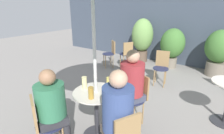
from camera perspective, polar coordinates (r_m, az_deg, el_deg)
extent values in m
plane|color=gray|center=(2.89, -2.28, -21.08)|extent=(20.00, 20.00, 0.00)
cube|color=#3D4756|center=(6.05, 22.37, 14.53)|extent=(10.00, 0.06, 3.00)
cylinder|color=#2D2D33|center=(2.88, -4.81, -21.04)|extent=(0.43, 0.43, 0.01)
cylinder|color=#2D2D33|center=(2.66, -5.03, -15.15)|extent=(0.06, 0.06, 0.70)
cylinder|color=silver|center=(2.48, -5.28, -8.25)|extent=(0.65, 0.65, 0.02)
cylinder|color=#2D2D33|center=(3.65, 32.61, -14.79)|extent=(0.43, 0.43, 0.01)
cylinder|color=#232847|center=(2.49, -19.48, -17.13)|extent=(0.37, 0.37, 0.02)
cylinder|color=#9E7A4C|center=(2.73, -16.79, -19.00)|extent=(0.02, 0.02, 0.43)
cube|color=#9E7A4C|center=(2.37, -24.11, -13.84)|extent=(0.29, 0.17, 0.39)
cube|color=#9E7A4C|center=(1.93, 5.18, -20.59)|extent=(0.17, 0.29, 0.39)
cylinder|color=#232847|center=(2.90, 6.93, -10.50)|extent=(0.37, 0.37, 0.02)
cylinder|color=#9E7A4C|center=(3.00, 10.06, -14.57)|extent=(0.02, 0.02, 0.43)
cylinder|color=#9E7A4C|center=(3.16, 7.31, -12.51)|extent=(0.02, 0.02, 0.43)
cylinder|color=#9E7A4C|center=(2.88, 6.13, -15.99)|extent=(0.02, 0.02, 0.43)
cylinder|color=#9E7A4C|center=(3.04, 3.51, -13.73)|extent=(0.02, 0.02, 0.43)
cube|color=#9E7A4C|center=(2.89, 9.81, -6.11)|extent=(0.29, 0.17, 0.39)
cylinder|color=#232847|center=(5.50, -1.23, 4.31)|extent=(0.37, 0.37, 0.02)
cylinder|color=#9E7A4C|center=(5.49, 0.32, 1.84)|extent=(0.02, 0.02, 0.43)
cylinder|color=#9E7A4C|center=(5.71, -0.35, 2.55)|extent=(0.02, 0.02, 0.43)
cylinder|color=#9E7A4C|center=(5.43, -2.12, 1.63)|extent=(0.02, 0.02, 0.43)
cylinder|color=#9E7A4C|center=(5.65, -2.70, 2.35)|extent=(0.02, 0.02, 0.43)
cube|color=#9E7A4C|center=(5.50, 0.45, 6.50)|extent=(0.26, 0.22, 0.39)
cylinder|color=#232847|center=(4.38, 15.61, -0.48)|extent=(0.37, 0.37, 0.02)
cylinder|color=#9E7A4C|center=(4.56, 17.08, -2.84)|extent=(0.02, 0.02, 0.43)
cylinder|color=#9E7A4C|center=(4.58, 14.11, -2.42)|extent=(0.02, 0.02, 0.43)
cylinder|color=#9E7A4C|center=(4.33, 16.67, -3.96)|extent=(0.02, 0.02, 0.43)
cylinder|color=#9E7A4C|center=(4.36, 13.55, -3.51)|extent=(0.02, 0.02, 0.43)
cube|color=#9E7A4C|center=(4.47, 16.18, 2.67)|extent=(0.31, 0.09, 0.39)
cylinder|color=#232847|center=(5.51, 4.43, 4.27)|extent=(0.37, 0.37, 0.02)
cylinder|color=#9E7A4C|center=(5.42, 3.81, 1.56)|extent=(0.02, 0.02, 0.43)
cylinder|color=#9E7A4C|center=(5.52, 6.05, 1.85)|extent=(0.02, 0.02, 0.43)
cylinder|color=#9E7A4C|center=(5.62, 2.73, 2.26)|extent=(0.02, 0.02, 0.43)
cylinder|color=#9E7A4C|center=(5.72, 4.91, 2.53)|extent=(0.02, 0.02, 0.43)
cube|color=#9E7A4C|center=(5.31, 5.31, 5.96)|extent=(0.20, 0.28, 0.39)
cylinder|color=#2D2D33|center=(2.71, -15.38, -19.24)|extent=(0.11, 0.11, 0.42)
cube|color=#2D2D33|center=(2.46, -18.71, -15.74)|extent=(0.43, 0.45, 0.11)
cylinder|color=#337551|center=(2.32, -19.44, -10.28)|extent=(0.36, 0.36, 0.43)
sphere|color=#9E7051|center=(2.19, -20.34, -3.15)|extent=(0.19, 0.19, 0.19)
cube|color=brown|center=(2.15, 1.83, -20.46)|extent=(0.43, 0.41, 0.10)
cylinder|color=#384C84|center=(1.97, 1.93, -13.50)|extent=(0.35, 0.35, 0.52)
sphere|color=tan|center=(1.80, 2.05, -3.93)|extent=(0.20, 0.20, 0.20)
cylinder|color=#42475B|center=(2.99, 2.90, -14.39)|extent=(0.11, 0.11, 0.42)
cylinder|color=#42475B|center=(2.88, 4.69, -16.00)|extent=(0.11, 0.11, 0.42)
cube|color=#42475B|center=(2.85, 6.31, -9.56)|extent=(0.44, 0.46, 0.11)
cylinder|color=#9E2D33|center=(2.71, 6.56, -3.81)|extent=(0.37, 0.37, 0.51)
sphere|color=tan|center=(2.59, 6.86, 3.45)|extent=(0.20, 0.20, 0.20)
cylinder|color=#B28433|center=(2.28, -6.89, -8.40)|extent=(0.07, 0.07, 0.16)
cylinder|color=#DBC65B|center=(2.48, -1.10, -5.42)|extent=(0.06, 0.06, 0.19)
cylinder|color=beige|center=(2.53, -8.99, -5.16)|extent=(0.07, 0.07, 0.19)
cylinder|color=brown|center=(6.26, 9.51, 3.58)|extent=(0.41, 0.41, 0.38)
ellipsoid|color=#709E51|center=(6.10, 9.90, 10.24)|extent=(0.72, 0.72, 1.10)
cylinder|color=slate|center=(5.88, 18.52, 1.49)|extent=(0.37, 0.37, 0.32)
ellipsoid|color=#427533|center=(5.73, 19.18, 7.35)|extent=(0.73, 0.73, 0.91)
cylinder|color=slate|center=(5.70, 30.64, -0.50)|extent=(0.51, 0.51, 0.39)
ellipsoid|color=#427533|center=(5.55, 31.78, 5.74)|extent=(0.74, 0.74, 0.90)
cylinder|color=silver|center=(2.30, -5.64, 2.15)|extent=(0.04, 0.04, 2.39)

